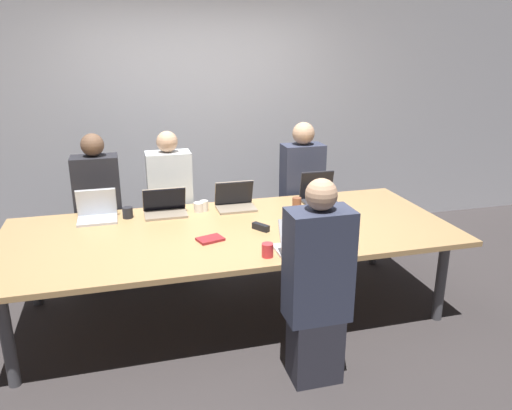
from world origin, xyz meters
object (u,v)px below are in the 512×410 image
person_near_midright (317,288)px  cup_far_left (128,213)px  laptop_near_midright (300,243)px  person_far_midleft (171,206)px  person_far_right (302,194)px  stapler (261,227)px  laptop_far_center (235,201)px  laptop_far_midleft (165,207)px  cup_far_center (204,206)px  bottle_near_midright (323,230)px  person_far_left (99,212)px  cup_near_midright (268,250)px  laptop_far_right (319,194)px  cup_far_midleft (199,207)px  laptop_far_left (97,211)px  cup_far_right (297,203)px

person_near_midright → cup_far_left: (-1.11, 1.46, 0.11)m
laptop_near_midright → person_far_midleft: bearing=-63.2°
person_far_right → stapler: (-0.70, -0.98, 0.07)m
laptop_far_center → person_far_right: size_ratio=0.24×
laptop_far_midleft → cup_far_center: bearing=1.5°
laptop_near_midright → bottle_near_midright: 0.30m
person_far_left → stapler: size_ratio=9.14×
person_near_midright → cup_near_midright: (-0.21, 0.40, 0.11)m
laptop_far_midleft → stapler: size_ratio=2.40×
laptop_near_midright → person_far_midleft: person_far_midleft is taller
laptop_far_right → bottle_near_midright: bearing=-110.1°
laptop_far_center → person_far_right: person_far_right is taller
person_far_left → cup_far_midleft: (0.84, -0.40, 0.10)m
cup_far_center → person_far_right: (1.05, 0.40, -0.09)m
cup_far_center → person_far_right: size_ratio=0.07×
cup_near_midright → bottle_near_midright: bottle_near_midright is taller
laptop_far_center → person_far_midleft: 0.67m
bottle_near_midright → cup_near_midright: bearing=-160.1°
laptop_far_right → person_far_midleft: 1.38m
laptop_far_right → stapler: 0.89m
person_near_midright → laptop_far_left: (-1.35, 1.49, 0.14)m
laptop_far_left → laptop_far_center: bearing=-0.8°
cup_near_midright → cup_far_center: 1.10m
cup_far_center → person_far_left: bearing=156.2°
laptop_far_right → person_far_right: person_far_right is taller
bottle_near_midright → laptop_far_midleft: size_ratio=0.57×
laptop_far_center → person_far_right: (0.77, 0.41, -0.12)m
laptop_far_left → person_far_left: (-0.00, 0.38, -0.13)m
person_far_left → person_far_midleft: size_ratio=1.01×
bottle_near_midright → person_far_right: size_ratio=0.15×
cup_far_center → laptop_far_midleft: bearing=-178.5°
person_far_right → person_far_midleft: bearing=-179.5°
laptop_far_center → laptop_far_midleft: size_ratio=0.94×
cup_far_right → laptop_far_midleft: bearing=173.9°
laptop_near_midright → cup_far_center: bearing=-65.5°
cup_far_midleft → laptop_far_left: bearing=178.5°
cup_far_left → laptop_far_center: bearing=0.8°
laptop_far_left → cup_far_midleft: size_ratio=3.70×
bottle_near_midright → laptop_far_center: 1.01m
bottle_near_midright → laptop_far_left: laptop_far_left is taller
laptop_far_left → cup_far_midleft: bearing=-1.5°
person_near_midright → person_far_right: 1.96m
cup_far_left → cup_far_center: bearing=1.4°
person_far_left → cup_far_midleft: 0.94m
person_near_midright → bottle_near_midright: (0.26, 0.57, 0.15)m
laptop_near_midright → cup_far_left: 1.55m
laptop_near_midright → person_far_midleft: (-0.74, 1.47, -0.14)m
cup_near_midright → bottle_near_midright: size_ratio=0.47×
cup_far_left → laptop_far_midleft: laptop_far_midleft is taller
cup_far_center → laptop_far_right: laptop_far_right is taller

